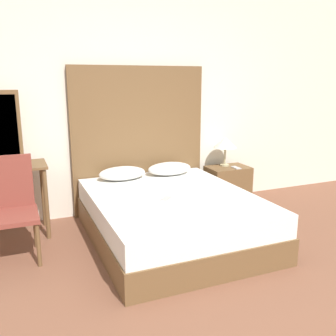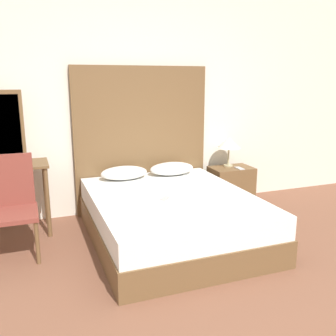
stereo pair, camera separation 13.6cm
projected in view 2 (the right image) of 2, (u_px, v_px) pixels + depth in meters
wall_back at (134, 99)px, 4.44m from camera, size 10.00×0.06×2.70m
bed at (171, 217)px, 3.76m from camera, size 1.55×1.92×0.47m
headboard at (142, 140)px, 4.51m from camera, size 1.63×0.05×1.74m
pillow_left at (124, 173)px, 4.27m from camera, size 0.53×0.33×0.15m
pillow_right at (172, 169)px, 4.47m from camera, size 0.53×0.33×0.15m
phone_on_bed at (165, 199)px, 3.56m from camera, size 0.16×0.16×0.01m
nightstand at (231, 186)px, 4.83m from camera, size 0.53×0.36×0.48m
table_lamp at (229, 143)px, 4.77m from camera, size 0.29×0.29×0.38m
phone_on_nightstand at (239, 168)px, 4.71m from camera, size 0.07×0.15×0.01m
vanity_desk at (4, 179)px, 3.76m from camera, size 0.87×0.45×0.75m
vanity_mirror at (0, 126)px, 3.83m from camera, size 0.47×0.03×0.73m
chair at (7, 201)px, 3.38m from camera, size 0.51×0.47×0.92m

